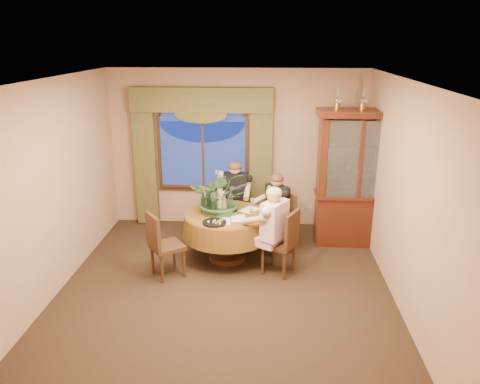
# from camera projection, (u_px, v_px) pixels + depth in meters

# --- Properties ---
(floor) EXTENTS (5.00, 5.00, 0.00)m
(floor) POSITION_uv_depth(u_px,v_px,m) (225.00, 291.00, 6.36)
(floor) COLOR black
(floor) RESTS_ON ground
(wall_back) EXTENTS (4.50, 0.00, 4.50)m
(wall_back) POSITION_uv_depth(u_px,v_px,m) (237.00, 149.00, 8.29)
(wall_back) COLOR #A47B61
(wall_back) RESTS_ON ground
(wall_right) EXTENTS (0.00, 5.00, 5.00)m
(wall_right) POSITION_uv_depth(u_px,v_px,m) (404.00, 197.00, 5.78)
(wall_right) COLOR #A47B61
(wall_right) RESTS_ON ground
(ceiling) EXTENTS (5.00, 5.00, 0.00)m
(ceiling) POSITION_uv_depth(u_px,v_px,m) (222.00, 80.00, 5.48)
(ceiling) COLOR white
(ceiling) RESTS_ON wall_back
(window) EXTENTS (1.62, 0.10, 1.32)m
(window) POSITION_uv_depth(u_px,v_px,m) (203.00, 155.00, 8.29)
(window) COLOR navy
(window) RESTS_ON wall_back
(arched_transom) EXTENTS (1.60, 0.06, 0.44)m
(arched_transom) POSITION_uv_depth(u_px,v_px,m) (202.00, 111.00, 8.04)
(arched_transom) COLOR navy
(arched_transom) RESTS_ON wall_back
(drapery_left) EXTENTS (0.38, 0.14, 2.32)m
(drapery_left) POSITION_uv_depth(u_px,v_px,m) (146.00, 161.00, 8.34)
(drapery_left) COLOR #494421
(drapery_left) RESTS_ON floor
(drapery_right) EXTENTS (0.38, 0.14, 2.32)m
(drapery_right) POSITION_uv_depth(u_px,v_px,m) (261.00, 163.00, 8.22)
(drapery_right) COLOR #494421
(drapery_right) RESTS_ON floor
(swag_valance) EXTENTS (2.45, 0.16, 0.42)m
(swag_valance) POSITION_uv_depth(u_px,v_px,m) (201.00, 100.00, 7.91)
(swag_valance) COLOR #494421
(swag_valance) RESTS_ON wall_back
(dining_table) EXTENTS (1.76, 1.76, 0.75)m
(dining_table) POSITION_uv_depth(u_px,v_px,m) (227.00, 237.00, 7.18)
(dining_table) COLOR maroon
(dining_table) RESTS_ON floor
(china_cabinet) EXTENTS (1.38, 0.54, 2.23)m
(china_cabinet) POSITION_uv_depth(u_px,v_px,m) (357.00, 179.00, 7.54)
(china_cabinet) COLOR #34120B
(china_cabinet) RESTS_ON floor
(oil_lamp_left) EXTENTS (0.11, 0.11, 0.34)m
(oil_lamp_left) POSITION_uv_depth(u_px,v_px,m) (338.00, 98.00, 7.16)
(oil_lamp_left) COLOR #A5722D
(oil_lamp_left) RESTS_ON china_cabinet
(oil_lamp_center) EXTENTS (0.11, 0.11, 0.34)m
(oil_lamp_center) POSITION_uv_depth(u_px,v_px,m) (363.00, 98.00, 7.14)
(oil_lamp_center) COLOR #A5722D
(oil_lamp_center) RESTS_ON china_cabinet
(oil_lamp_right) EXTENTS (0.11, 0.11, 0.34)m
(oil_lamp_right) POSITION_uv_depth(u_px,v_px,m) (389.00, 99.00, 7.11)
(oil_lamp_right) COLOR #A5722D
(oil_lamp_right) RESTS_ON china_cabinet
(chair_right) EXTENTS (0.56, 0.56, 0.96)m
(chair_right) POSITION_uv_depth(u_px,v_px,m) (279.00, 242.00, 6.73)
(chair_right) COLOR black
(chair_right) RESTS_ON floor
(chair_back_right) EXTENTS (0.56, 0.56, 0.96)m
(chair_back_right) POSITION_uv_depth(u_px,v_px,m) (278.00, 223.00, 7.44)
(chair_back_right) COLOR black
(chair_back_right) RESTS_ON floor
(chair_back) EXTENTS (0.43, 0.43, 0.96)m
(chair_back) POSITION_uv_depth(u_px,v_px,m) (233.00, 208.00, 8.07)
(chair_back) COLOR black
(chair_back) RESTS_ON floor
(chair_front_left) EXTENTS (0.59, 0.59, 0.96)m
(chair_front_left) POSITION_uv_depth(u_px,v_px,m) (167.00, 245.00, 6.65)
(chair_front_left) COLOR black
(chair_front_left) RESTS_ON floor
(person_pink) EXTENTS (0.62, 0.63, 1.33)m
(person_pink) POSITION_uv_depth(u_px,v_px,m) (274.00, 232.00, 6.62)
(person_pink) COLOR beige
(person_pink) RESTS_ON floor
(person_back) EXTENTS (0.50, 0.47, 1.33)m
(person_back) POSITION_uv_depth(u_px,v_px,m) (235.00, 199.00, 7.96)
(person_back) COLOR black
(person_back) RESTS_ON floor
(person_scarf) EXTENTS (0.59, 0.60, 1.25)m
(person_scarf) POSITION_uv_depth(u_px,v_px,m) (277.00, 211.00, 7.53)
(person_scarf) COLOR black
(person_scarf) RESTS_ON floor
(stoneware_vase) EXTENTS (0.16, 0.16, 0.30)m
(stoneware_vase) POSITION_uv_depth(u_px,v_px,m) (222.00, 201.00, 7.14)
(stoneware_vase) COLOR tan
(stoneware_vase) RESTS_ON dining_table
(centerpiece_plant) EXTENTS (0.90, 1.00, 0.78)m
(centerpiece_plant) POSITION_uv_depth(u_px,v_px,m) (221.00, 175.00, 6.96)
(centerpiece_plant) COLOR #30502E
(centerpiece_plant) RESTS_ON dining_table
(olive_bowl) EXTENTS (0.17, 0.17, 0.05)m
(olive_bowl) POSITION_uv_depth(u_px,v_px,m) (232.00, 213.00, 7.03)
(olive_bowl) COLOR #465A2E
(olive_bowl) RESTS_ON dining_table
(cheese_platter) EXTENTS (0.35, 0.35, 0.02)m
(cheese_platter) POSITION_uv_depth(u_px,v_px,m) (215.00, 223.00, 6.69)
(cheese_platter) COLOR black
(cheese_platter) RESTS_ON dining_table
(wine_bottle_0) EXTENTS (0.07, 0.07, 0.33)m
(wine_bottle_0) POSITION_uv_depth(u_px,v_px,m) (213.00, 205.00, 6.95)
(wine_bottle_0) COLOR black
(wine_bottle_0) RESTS_ON dining_table
(wine_bottle_1) EXTENTS (0.07, 0.07, 0.33)m
(wine_bottle_1) POSITION_uv_depth(u_px,v_px,m) (208.00, 199.00, 7.22)
(wine_bottle_1) COLOR black
(wine_bottle_1) RESTS_ON dining_table
(wine_bottle_2) EXTENTS (0.07, 0.07, 0.33)m
(wine_bottle_2) POSITION_uv_depth(u_px,v_px,m) (213.00, 201.00, 7.10)
(wine_bottle_2) COLOR tan
(wine_bottle_2) RESTS_ON dining_table
(wine_bottle_3) EXTENTS (0.07, 0.07, 0.33)m
(wine_bottle_3) POSITION_uv_depth(u_px,v_px,m) (204.00, 200.00, 7.16)
(wine_bottle_3) COLOR tan
(wine_bottle_3) RESTS_ON dining_table
(wine_bottle_4) EXTENTS (0.07, 0.07, 0.33)m
(wine_bottle_4) POSITION_uv_depth(u_px,v_px,m) (203.00, 203.00, 7.02)
(wine_bottle_4) COLOR black
(wine_bottle_4) RESTS_ON dining_table
(tasting_paper_0) EXTENTS (0.24, 0.32, 0.00)m
(tasting_paper_0) POSITION_uv_depth(u_px,v_px,m) (238.00, 218.00, 6.88)
(tasting_paper_0) COLOR white
(tasting_paper_0) RESTS_ON dining_table
(tasting_paper_1) EXTENTS (0.34, 0.37, 0.00)m
(tasting_paper_1) POSITION_uv_depth(u_px,v_px,m) (249.00, 210.00, 7.21)
(tasting_paper_1) COLOR white
(tasting_paper_1) RESTS_ON dining_table
(tasting_paper_2) EXTENTS (0.23, 0.31, 0.00)m
(tasting_paper_2) POSITION_uv_depth(u_px,v_px,m) (223.00, 221.00, 6.76)
(tasting_paper_2) COLOR white
(tasting_paper_2) RESTS_ON dining_table
(wine_glass_person_pink) EXTENTS (0.07, 0.07, 0.18)m
(wine_glass_person_pink) POSITION_uv_depth(u_px,v_px,m) (251.00, 214.00, 6.78)
(wine_glass_person_pink) COLOR silver
(wine_glass_person_pink) RESTS_ON dining_table
(wine_glass_person_back) EXTENTS (0.07, 0.07, 0.18)m
(wine_glass_person_back) POSITION_uv_depth(u_px,v_px,m) (231.00, 198.00, 7.45)
(wine_glass_person_back) COLOR silver
(wine_glass_person_back) RESTS_ON dining_table
(wine_glass_person_scarf) EXTENTS (0.07, 0.07, 0.18)m
(wine_glass_person_scarf) POSITION_uv_depth(u_px,v_px,m) (252.00, 203.00, 7.24)
(wine_glass_person_scarf) COLOR silver
(wine_glass_person_scarf) RESTS_ON dining_table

